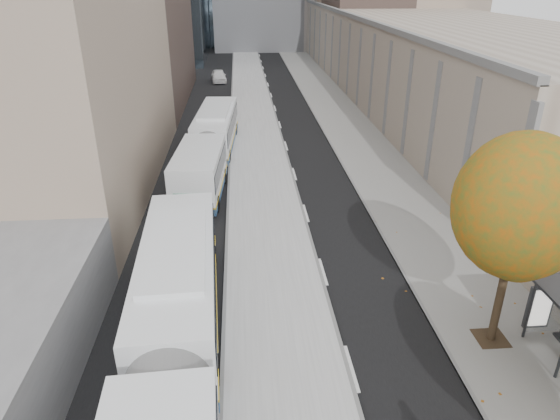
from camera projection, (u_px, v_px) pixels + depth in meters
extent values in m
cube|color=#A6A6A6|center=(258.00, 150.00, 37.12)|extent=(4.25, 150.00, 0.15)
cube|color=gray|center=(363.00, 148.00, 37.72)|extent=(4.75, 150.00, 0.08)
cube|color=gray|center=(401.00, 44.00, 63.01)|extent=(18.00, 92.00, 8.00)
cylinder|color=black|center=(499.00, 301.00, 17.13)|extent=(0.28, 0.28, 3.24)
sphere|color=#245C1E|center=(520.00, 207.00, 15.61)|extent=(4.20, 4.20, 4.20)
cube|color=white|center=(172.00, 362.00, 14.69)|extent=(3.50, 18.24, 3.02)
cube|color=black|center=(170.00, 347.00, 14.46)|extent=(3.53, 17.52, 1.05)
cube|color=white|center=(210.00, 146.00, 33.57)|extent=(3.68, 17.35, 2.87)
cube|color=black|center=(210.00, 138.00, 33.35)|extent=(3.69, 16.66, 0.99)
cube|color=#1D714B|center=(203.00, 203.00, 25.98)|extent=(1.82, 0.19, 1.11)
imported|color=white|center=(219.00, 76.00, 60.99)|extent=(2.07, 4.37, 1.44)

